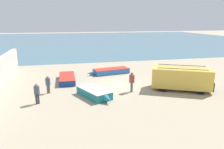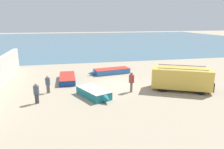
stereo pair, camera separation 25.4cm
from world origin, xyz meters
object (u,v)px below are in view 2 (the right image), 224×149
fisherman_0 (48,83)px  fisherman_2 (36,91)px  fisherman_1 (131,80)px  parked_van (182,78)px  fishing_rowboat_0 (67,78)px  fishing_rowboat_2 (110,71)px  fishing_rowboat_1 (94,93)px

fisherman_0 → fisherman_2: bearing=139.4°
fisherman_1 → fisherman_2: bearing=42.1°
parked_van → fisherman_0: (-11.91, 1.74, -0.19)m
fishing_rowboat_0 → fishing_rowboat_2: bearing=-66.8°
fishing_rowboat_1 → fisherman_0: (-3.85, 1.90, 0.61)m
fishing_rowboat_1 → fisherman_0: 4.34m
parked_van → fisherman_1: bearing=-159.2°
fishing_rowboat_1 → fisherman_0: size_ratio=2.60×
fishing_rowboat_1 → fishing_rowboat_2: fishing_rowboat_1 is taller
parked_van → fishing_rowboat_2: parked_van is taller
parked_van → fishing_rowboat_2: bearing=150.2°
parked_van → fisherman_1: 4.65m
fishing_rowboat_1 → fisherman_2: (-4.55, -0.50, 0.63)m
fisherman_2 → fishing_rowboat_1: bearing=104.2°
fisherman_1 → fisherman_2: size_ratio=1.11×
fishing_rowboat_1 → fisherman_1: bearing=76.3°
fishing_rowboat_0 → fisherman_2: 6.65m
fishing_rowboat_2 → fisherman_0: 9.07m
parked_van → fisherman_2: 12.63m
fisherman_1 → fisherman_0: bearing=24.2°
fishing_rowboat_0 → fishing_rowboat_2: 5.57m
fishing_rowboat_0 → fisherman_0: (-1.72, -3.76, 0.65)m
fisherman_0 → fisherman_2: 2.50m
fishing_rowboat_0 → fisherman_1: 7.53m
parked_van → fisherman_0: parked_van is taller
fishing_rowboat_0 → fisherman_2: (-2.42, -6.16, 0.68)m
fishing_rowboat_0 → fishing_rowboat_1: (2.13, -5.66, 0.04)m
fisherman_0 → fishing_rowboat_0: bearing=-49.0°
fishing_rowboat_1 → fishing_rowboat_2: (3.03, 7.78, -0.03)m
fisherman_1 → fishing_rowboat_1: bearing=44.6°
fisherman_0 → fisherman_2: (-0.70, -2.40, 0.03)m
fishing_rowboat_2 → fisherman_2: fisherman_2 is taller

